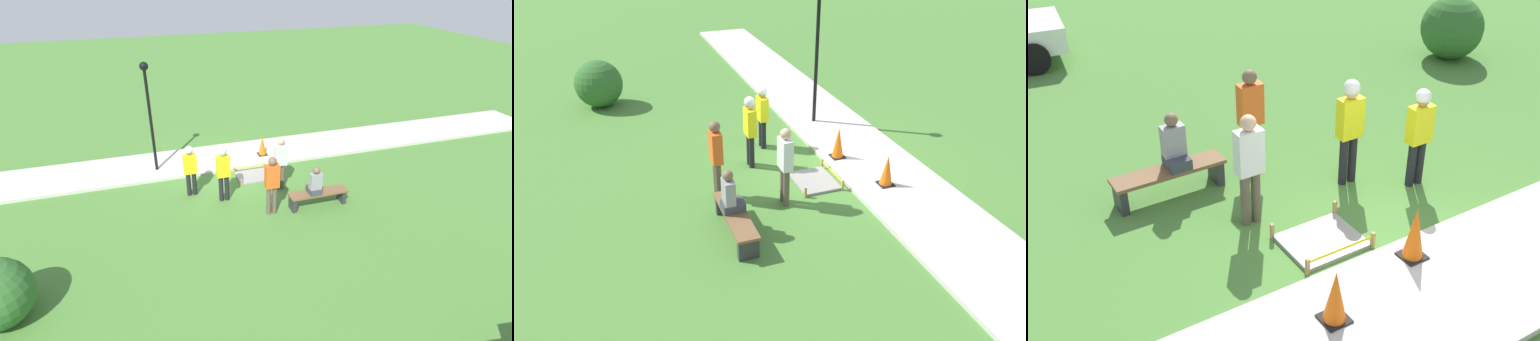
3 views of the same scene
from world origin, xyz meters
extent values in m
plane|color=#477A33|center=(0.00, 0.00, 0.00)|extent=(60.00, 60.00, 0.00)
cube|color=#BCB7AD|center=(0.00, -1.10, 0.05)|extent=(28.00, 2.20, 0.10)
cube|color=gray|center=(-0.76, 0.62, 0.03)|extent=(1.10, 0.92, 0.06)
cube|color=tan|center=(-1.31, 0.16, 0.13)|extent=(0.05, 0.05, 0.25)
cube|color=tan|center=(-0.21, 0.16, 0.13)|extent=(0.05, 0.05, 0.25)
cube|color=tan|center=(-1.31, 1.08, 0.13)|extent=(0.05, 0.05, 0.25)
cube|color=tan|center=(-0.21, 1.08, 0.13)|extent=(0.05, 0.05, 0.25)
cube|color=yellow|center=(-0.76, 0.16, 0.19)|extent=(1.10, 0.00, 0.04)
cube|color=black|center=(-1.56, -0.80, 0.11)|extent=(0.34, 0.34, 0.02)
cone|color=orange|center=(-1.56, -0.80, 0.48)|extent=(0.29, 0.29, 0.71)
cube|color=black|center=(0.04, -0.38, 0.11)|extent=(0.34, 0.34, 0.02)
cone|color=orange|center=(0.04, -0.38, 0.51)|extent=(0.29, 0.29, 0.77)
cube|color=#2D2D33|center=(-2.91, 2.91, 0.21)|extent=(0.12, 0.40, 0.42)
cube|color=#2D2D33|center=(-1.29, 2.91, 0.21)|extent=(0.12, 0.40, 0.42)
cube|color=brown|center=(-2.10, 2.91, 0.45)|extent=(1.82, 0.44, 0.06)
cube|color=#383D47|center=(-1.95, 2.91, 0.57)|extent=(0.34, 0.44, 0.18)
cube|color=gray|center=(-1.95, 2.99, 0.91)|extent=(0.36, 0.20, 0.50)
sphere|color=brown|center=(-1.95, 2.99, 1.26)|extent=(0.21, 0.21, 0.21)
cylinder|color=black|center=(1.33, 1.15, 0.39)|extent=(0.14, 0.14, 0.78)
cylinder|color=black|center=(1.51, 1.15, 0.39)|extent=(0.14, 0.14, 0.78)
cube|color=yellow|center=(1.42, 1.15, 1.09)|extent=(0.40, 0.22, 0.62)
sphere|color=#A37A5B|center=(1.42, 1.15, 1.50)|extent=(0.21, 0.21, 0.21)
sphere|color=white|center=(1.42, 1.15, 1.56)|extent=(0.24, 0.24, 0.24)
cylinder|color=black|center=(0.43, 1.77, 0.42)|extent=(0.14, 0.14, 0.84)
cylinder|color=black|center=(0.61, 1.77, 0.42)|extent=(0.14, 0.14, 0.84)
cube|color=yellow|center=(0.52, 1.77, 1.17)|extent=(0.40, 0.22, 0.66)
sphere|color=tan|center=(0.52, 1.77, 1.62)|extent=(0.23, 0.23, 0.23)
sphere|color=white|center=(0.52, 1.77, 1.68)|extent=(0.26, 0.26, 0.26)
cylinder|color=brown|center=(-0.72, 2.89, 0.44)|extent=(0.14, 0.14, 0.88)
cylinder|color=brown|center=(-0.54, 2.89, 0.44)|extent=(0.14, 0.14, 0.88)
cube|color=#E55B1E|center=(-0.63, 2.89, 1.23)|extent=(0.40, 0.22, 0.70)
sphere|color=brown|center=(-0.63, 2.89, 1.70)|extent=(0.24, 0.24, 0.24)
cylinder|color=brown|center=(-1.46, 1.60, 0.43)|extent=(0.14, 0.14, 0.86)
cylinder|color=brown|center=(-1.28, 1.60, 0.43)|extent=(0.14, 0.14, 0.86)
cube|color=silver|center=(-1.37, 1.60, 1.20)|extent=(0.40, 0.22, 0.68)
sphere|color=tan|center=(-1.37, 1.60, 1.66)|extent=(0.23, 0.23, 0.23)
cylinder|color=black|center=(2.35, -0.76, 1.85)|extent=(0.10, 0.10, 3.50)
sphere|color=black|center=(2.35, -0.76, 3.70)|extent=(0.28, 0.28, 0.28)
camera|label=1|loc=(2.75, 12.13, 6.60)|focal=28.00mm
camera|label=2|loc=(-9.92, 5.01, 5.92)|focal=35.00mm
camera|label=3|loc=(-5.06, -5.31, 5.63)|focal=45.00mm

